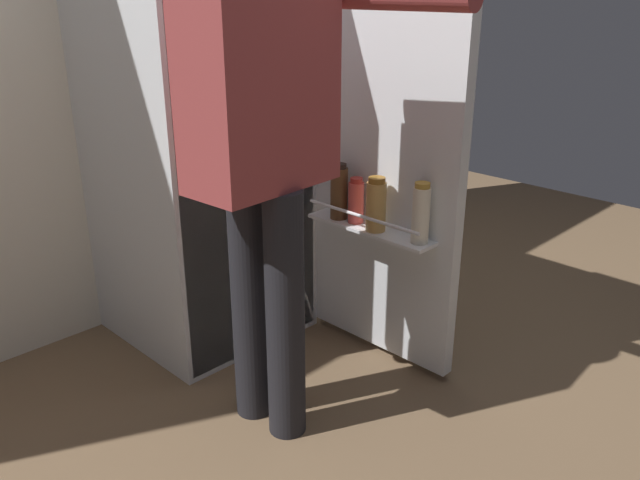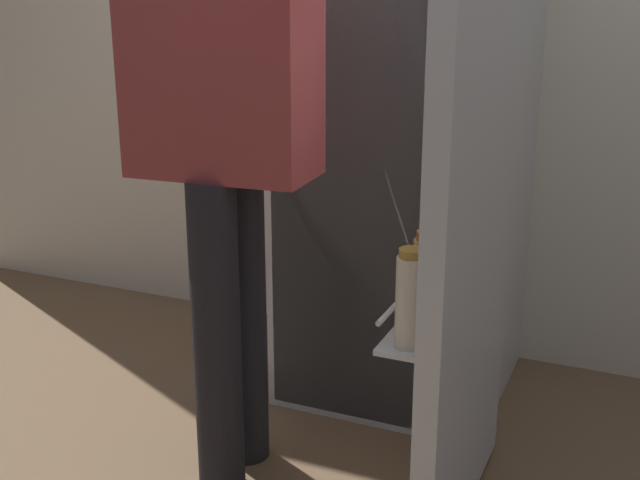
{
  "view_description": "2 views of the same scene",
  "coord_description": "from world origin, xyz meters",
  "views": [
    {
      "loc": [
        -1.42,
        -1.49,
        1.36
      ],
      "look_at": [
        -0.04,
        -0.13,
        0.59
      ],
      "focal_mm": 36.63,
      "sensor_mm": 36.0,
      "label": 1
    },
    {
      "loc": [
        0.73,
        -1.78,
        1.25
      ],
      "look_at": [
        -0.01,
        -0.09,
        0.67
      ],
      "focal_mm": 46.17,
      "sensor_mm": 36.0,
      "label": 2
    }
  ],
  "objects": [
    {
      "name": "ground_plane",
      "position": [
        0.0,
        0.0,
        0.0
      ],
      "size": [
        5.74,
        5.74,
        0.0
      ],
      "primitive_type": "plane",
      "color": "brown"
    },
    {
      "name": "refrigerator",
      "position": [
        0.03,
        0.52,
        0.87
      ],
      "size": [
        0.7,
        1.29,
        1.73
      ],
      "color": "silver",
      "rests_on": "ground_plane"
    },
    {
      "name": "person",
      "position": [
        -0.24,
        -0.1,
        0.98
      ],
      "size": [
        0.56,
        0.73,
        1.63
      ],
      "color": "black",
      "rests_on": "ground_plane"
    }
  ]
}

